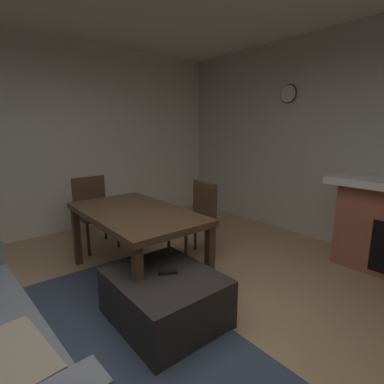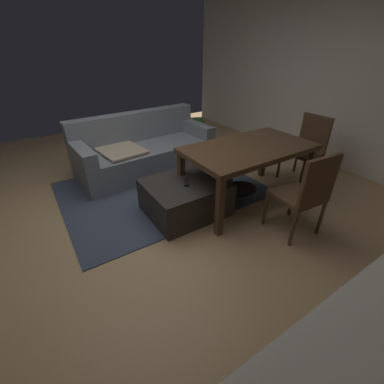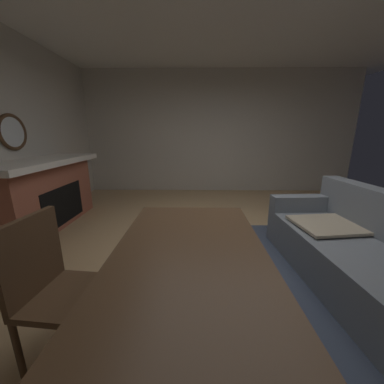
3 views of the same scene
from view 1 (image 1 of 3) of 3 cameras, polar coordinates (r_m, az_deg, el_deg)
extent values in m
plane|color=tan|center=(2.29, -6.37, -30.82)|extent=(7.78, 7.78, 0.00)
cube|color=beige|center=(4.26, 31.47, 8.46)|extent=(6.88, 0.12, 2.83)
cube|color=white|center=(4.75, -28.95, 8.92)|extent=(0.12, 6.65, 2.83)
cube|color=#3D475B|center=(2.45, -20.10, -27.91)|extent=(2.60, 2.00, 0.01)
cube|color=#2D2826|center=(2.57, -5.31, -19.69)|extent=(0.90, 0.77, 0.40)
cube|color=black|center=(2.48, -4.73, -15.27)|extent=(0.12, 0.16, 0.02)
cube|color=#513823|center=(3.08, -10.99, -4.08)|extent=(1.56, 0.88, 0.06)
cube|color=#513823|center=(2.46, -10.38, -17.67)|extent=(0.07, 0.07, 0.68)
cube|color=#513823|center=(3.69, -21.47, -8.02)|extent=(0.07, 0.07, 0.68)
cube|color=#513823|center=(2.86, 3.42, -13.07)|extent=(0.07, 0.07, 0.68)
cube|color=#513823|center=(3.97, -10.93, -5.99)|extent=(0.07, 0.07, 0.68)
cube|color=#513823|center=(4.11, -18.09, -4.44)|extent=(0.44, 0.44, 0.04)
cube|color=#513823|center=(4.22, -19.34, -0.43)|extent=(0.04, 0.44, 0.48)
cylinder|color=#513823|center=(4.07, -14.19, -7.66)|extent=(0.04, 0.04, 0.41)
cylinder|color=#513823|center=(3.93, -19.49, -8.73)|extent=(0.04, 0.04, 0.41)
cylinder|color=#513823|center=(4.42, -16.47, -6.22)|extent=(0.04, 0.04, 0.41)
cylinder|color=#513823|center=(4.29, -21.40, -7.13)|extent=(0.04, 0.04, 0.41)
cube|color=#513823|center=(3.55, -0.20, -6.38)|extent=(0.48, 0.48, 0.04)
cube|color=#513823|center=(3.59, 2.45, -1.87)|extent=(0.44, 0.08, 0.48)
cylinder|color=#513823|center=(3.38, -1.15, -11.49)|extent=(0.04, 0.04, 0.41)
cylinder|color=#513823|center=(3.69, -4.56, -9.40)|extent=(0.04, 0.04, 0.41)
cylinder|color=#513823|center=(3.59, 4.30, -10.04)|extent=(0.04, 0.04, 0.41)
cylinder|color=#513823|center=(3.89, 0.62, -8.22)|extent=(0.04, 0.04, 0.41)
ellipsoid|color=black|center=(3.23, -10.77, -13.82)|extent=(0.46, 0.41, 0.21)
sphere|color=black|center=(3.01, -11.30, -13.40)|extent=(0.16, 0.16, 0.16)
cylinder|color=silver|center=(4.72, 18.20, 17.68)|extent=(0.24, 0.03, 0.24)
torus|color=black|center=(4.72, 18.20, 17.68)|extent=(0.27, 0.02, 0.27)
camera|label=2|loc=(3.50, 44.43, 12.89)|focal=24.21mm
camera|label=3|loc=(4.00, -19.75, 9.00)|focal=20.79mm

